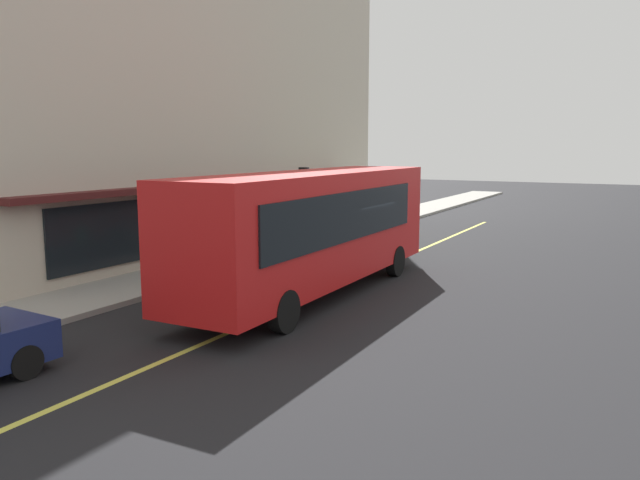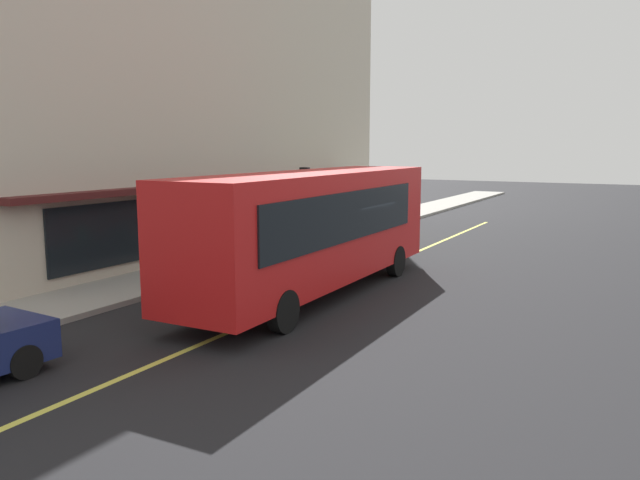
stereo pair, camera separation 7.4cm
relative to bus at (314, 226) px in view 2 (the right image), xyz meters
name	(u,v)px [view 2 (the right image)]	position (x,y,z in m)	size (l,w,h in m)	color
ground	(342,284)	(1.58, -0.07, -1.99)	(120.00, 120.00, 0.00)	black
sidewalk	(209,266)	(1.58, 5.10, -1.91)	(80.00, 2.68, 0.15)	#9E9B93
lane_centre_stripe	(342,284)	(1.58, -0.07, -1.98)	(36.00, 0.16, 0.01)	#D8D14C
storefront_building	(130,75)	(4.31, 11.24, 5.17)	(27.31, 10.22, 14.33)	beige
bus	(314,226)	(0.00, 0.00, 0.00)	(11.16, 2.71, 3.50)	red
traffic_light	(305,187)	(7.14, 4.44, 0.55)	(0.30, 0.52, 3.20)	#2D2D33
car_yellow	(377,226)	(9.86, 2.37, -1.24)	(4.37, 2.00, 1.52)	yellow
pedestrian_at_corner	(168,249)	(-1.06, 4.53, -0.88)	(0.34, 0.34, 1.60)	black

